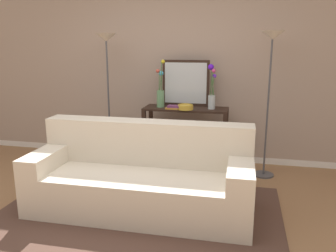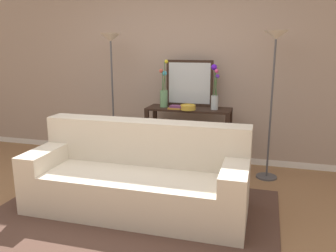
{
  "view_description": "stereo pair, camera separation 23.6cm",
  "coord_description": "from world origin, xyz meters",
  "px_view_note": "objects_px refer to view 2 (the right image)",
  "views": [
    {
      "loc": [
        1.08,
        -2.68,
        1.65
      ],
      "look_at": [
        0.23,
        1.1,
        0.74
      ],
      "focal_mm": 36.8,
      "sensor_mm": 36.0,
      "label": 1
    },
    {
      "loc": [
        1.31,
        -2.62,
        1.65
      ],
      "look_at": [
        0.23,
        1.1,
        0.74
      ],
      "focal_mm": 36.8,
      "sensor_mm": 36.0,
      "label": 2
    }
  ],
  "objects_px": {
    "console_table": "(189,127)",
    "couch": "(138,179)",
    "floor_lamp_right": "(274,64)",
    "vase_tall_flowers": "(164,93)",
    "book_row_under_console": "(168,162)",
    "wall_mirror": "(189,83)",
    "book_stack": "(176,107)",
    "fruit_bowl": "(188,107)",
    "floor_lamp_left": "(111,63)",
    "vase_short_flowers": "(215,93)"
  },
  "relations": [
    {
      "from": "console_table",
      "to": "couch",
      "type": "bearing_deg",
      "value": -99.47
    },
    {
      "from": "vase_tall_flowers",
      "to": "book_row_under_console",
      "type": "bearing_deg",
      "value": 15.79
    },
    {
      "from": "console_table",
      "to": "book_row_under_console",
      "type": "distance_m",
      "value": 0.6
    },
    {
      "from": "couch",
      "to": "book_stack",
      "type": "bearing_deg",
      "value": 86.27
    },
    {
      "from": "console_table",
      "to": "vase_short_flowers",
      "type": "xyz_separation_m",
      "value": [
        0.34,
        -0.01,
        0.49
      ]
    },
    {
      "from": "couch",
      "to": "wall_mirror",
      "type": "height_order",
      "value": "wall_mirror"
    },
    {
      "from": "couch",
      "to": "fruit_bowl",
      "type": "relative_size",
      "value": 11.01
    },
    {
      "from": "console_table",
      "to": "floor_lamp_left",
      "type": "bearing_deg",
      "value": -175.13
    },
    {
      "from": "floor_lamp_left",
      "to": "vase_tall_flowers",
      "type": "distance_m",
      "value": 0.82
    },
    {
      "from": "book_stack",
      "to": "vase_short_flowers",
      "type": "bearing_deg",
      "value": 13.64
    },
    {
      "from": "couch",
      "to": "floor_lamp_right",
      "type": "height_order",
      "value": "floor_lamp_right"
    },
    {
      "from": "floor_lamp_right",
      "to": "book_stack",
      "type": "distance_m",
      "value": 1.32
    },
    {
      "from": "wall_mirror",
      "to": "vase_short_flowers",
      "type": "height_order",
      "value": "wall_mirror"
    },
    {
      "from": "book_row_under_console",
      "to": "fruit_bowl",
      "type": "bearing_deg",
      "value": -22.61
    },
    {
      "from": "wall_mirror",
      "to": "vase_tall_flowers",
      "type": "bearing_deg",
      "value": -149.53
    },
    {
      "from": "floor_lamp_right",
      "to": "vase_tall_flowers",
      "type": "height_order",
      "value": "floor_lamp_right"
    },
    {
      "from": "vase_tall_flowers",
      "to": "book_row_under_console",
      "type": "relative_size",
      "value": 1.78
    },
    {
      "from": "console_table",
      "to": "floor_lamp_right",
      "type": "xyz_separation_m",
      "value": [
        1.05,
        -0.09,
        0.86
      ]
    },
    {
      "from": "floor_lamp_left",
      "to": "floor_lamp_right",
      "type": "relative_size",
      "value": 0.99
    },
    {
      "from": "console_table",
      "to": "book_row_under_console",
      "type": "xyz_separation_m",
      "value": [
        -0.29,
        -0.0,
        -0.52
      ]
    },
    {
      "from": "vase_short_flowers",
      "to": "fruit_bowl",
      "type": "bearing_deg",
      "value": -159.96
    },
    {
      "from": "floor_lamp_left",
      "to": "vase_tall_flowers",
      "type": "xyz_separation_m",
      "value": [
        0.72,
        0.08,
        -0.39
      ]
    },
    {
      "from": "couch",
      "to": "vase_short_flowers",
      "type": "relative_size",
      "value": 3.81
    },
    {
      "from": "floor_lamp_right",
      "to": "vase_short_flowers",
      "type": "distance_m",
      "value": 0.8
    },
    {
      "from": "wall_mirror",
      "to": "vase_short_flowers",
      "type": "bearing_deg",
      "value": -25.52
    },
    {
      "from": "floor_lamp_right",
      "to": "book_stack",
      "type": "relative_size",
      "value": 9.56
    },
    {
      "from": "fruit_bowl",
      "to": "book_row_under_console",
      "type": "bearing_deg",
      "value": 157.39
    },
    {
      "from": "console_table",
      "to": "book_stack",
      "type": "xyz_separation_m",
      "value": [
        -0.14,
        -0.13,
        0.29
      ]
    },
    {
      "from": "floor_lamp_right",
      "to": "fruit_bowl",
      "type": "distance_m",
      "value": 1.17
    },
    {
      "from": "book_row_under_console",
      "to": "book_stack",
      "type": "bearing_deg",
      "value": -40.66
    },
    {
      "from": "floor_lamp_left",
      "to": "vase_tall_flowers",
      "type": "relative_size",
      "value": 2.87
    },
    {
      "from": "vase_short_flowers",
      "to": "fruit_bowl",
      "type": "relative_size",
      "value": 2.89
    },
    {
      "from": "floor_lamp_left",
      "to": "book_row_under_console",
      "type": "relative_size",
      "value": 5.09
    },
    {
      "from": "floor_lamp_right",
      "to": "book_stack",
      "type": "xyz_separation_m",
      "value": [
        -1.19,
        -0.04,
        -0.57
      ]
    },
    {
      "from": "floor_lamp_right",
      "to": "wall_mirror",
      "type": "bearing_deg",
      "value": 166.59
    },
    {
      "from": "fruit_bowl",
      "to": "book_stack",
      "type": "xyz_separation_m",
      "value": [
        -0.16,
        0.0,
        -0.01
      ]
    },
    {
      "from": "couch",
      "to": "floor_lamp_left",
      "type": "relative_size",
      "value": 1.22
    },
    {
      "from": "vase_tall_flowers",
      "to": "fruit_bowl",
      "type": "bearing_deg",
      "value": -17.79
    },
    {
      "from": "wall_mirror",
      "to": "book_row_under_console",
      "type": "distance_m",
      "value": 1.14
    },
    {
      "from": "couch",
      "to": "book_stack",
      "type": "xyz_separation_m",
      "value": [
        0.08,
        1.2,
        0.55
      ]
    },
    {
      "from": "console_table",
      "to": "fruit_bowl",
      "type": "xyz_separation_m",
      "value": [
        0.02,
        -0.13,
        0.3
      ]
    },
    {
      "from": "floor_lamp_right",
      "to": "book_stack",
      "type": "height_order",
      "value": "floor_lamp_right"
    },
    {
      "from": "floor_lamp_right",
      "to": "wall_mirror",
      "type": "distance_m",
      "value": 1.15
    },
    {
      "from": "floor_lamp_left",
      "to": "floor_lamp_right",
      "type": "height_order",
      "value": "floor_lamp_right"
    },
    {
      "from": "wall_mirror",
      "to": "book_row_under_console",
      "type": "xyz_separation_m",
      "value": [
        -0.26,
        -0.17,
        -1.1
      ]
    },
    {
      "from": "floor_lamp_left",
      "to": "floor_lamp_right",
      "type": "distance_m",
      "value": 2.11
    },
    {
      "from": "wall_mirror",
      "to": "vase_short_flowers",
      "type": "relative_size",
      "value": 1.11
    },
    {
      "from": "vase_short_flowers",
      "to": "book_stack",
      "type": "bearing_deg",
      "value": -166.36
    },
    {
      "from": "vase_short_flowers",
      "to": "book_row_under_console",
      "type": "xyz_separation_m",
      "value": [
        -0.64,
        0.01,
        -1.01
      ]
    },
    {
      "from": "floor_lamp_left",
      "to": "vase_tall_flowers",
      "type": "bearing_deg",
      "value": 6.09
    }
  ]
}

